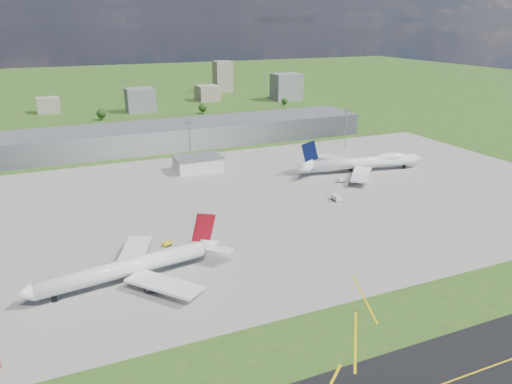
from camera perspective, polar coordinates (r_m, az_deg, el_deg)
name	(u,v)px	position (r m, az deg, el deg)	size (l,w,h in m)	color
ground	(161,153)	(334.60, -10.85, 4.45)	(1400.00, 1400.00, 0.00)	#31571B
apron	(237,204)	(236.65, -2.20, -1.36)	(360.00, 190.00, 0.08)	gray
terminal	(155,137)	(347.11, -11.51, 6.21)	(300.00, 42.00, 15.00)	gray
ops_building	(198,164)	(289.33, -6.64, 3.19)	(26.00, 16.00, 8.00)	silver
mast_center	(189,135)	(299.93, -7.61, 6.42)	(3.50, 2.00, 25.90)	gray
mast_east	(346,121)	(346.37, 10.26, 7.99)	(3.50, 2.00, 25.90)	gray
airliner_red_twin	(132,267)	(172.19, -14.03, -8.33)	(68.94, 53.27, 18.94)	white
airliner_blue_quad	(364,162)	(291.53, 12.28, 3.32)	(76.81, 59.60, 20.13)	white
tug_yellow	(167,244)	(196.05, -10.11, -5.87)	(4.03, 3.32, 1.75)	yellow
van_white_near	(336,198)	(243.06, 9.09, -0.70)	(2.50, 5.39, 2.72)	silver
van_white_far	(342,180)	(271.25, 9.76, 1.34)	(5.06, 3.07, 2.45)	silver
bldg_cw	(48,105)	(512.01, -22.64, 9.16)	(20.00, 18.00, 14.00)	gray
bldg_c	(140,100)	(490.22, -13.10, 10.21)	(26.00, 20.00, 22.00)	slate
bldg_ce	(207,93)	(549.07, -5.58, 11.20)	(22.00, 24.00, 16.00)	gray
bldg_e	(286,87)	(551.70, 3.50, 11.92)	(30.00, 22.00, 28.00)	slate
bldg_tall_e	(223,76)	(617.21, -3.82, 13.05)	(20.00, 18.00, 36.00)	gray
tree_c	(101,114)	(455.73, -17.26, 8.55)	(8.10, 8.10, 9.90)	#382314
tree_e	(203,108)	(469.75, -6.12, 9.54)	(7.65, 7.65, 9.35)	#382314
tree_far_e	(284,101)	(513.12, 3.27, 10.31)	(6.30, 6.30, 7.70)	#382314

